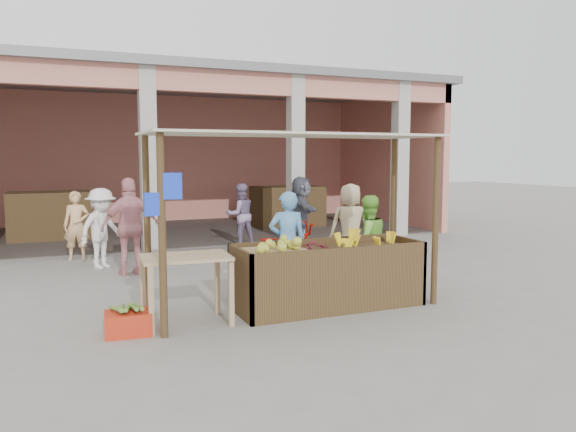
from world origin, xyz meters
name	(u,v)px	position (x,y,z in m)	size (l,w,h in m)	color
ground	(295,310)	(0.00, 0.00, 0.00)	(60.00, 60.00, 0.00)	slate
market_building	(167,134)	(0.05, 8.93, 2.70)	(14.40, 6.40, 4.20)	tan
fruit_stall	(328,278)	(0.50, 0.00, 0.40)	(2.60, 0.95, 0.80)	brown
stall_awning	(292,164)	(-0.01, 0.06, 1.98)	(4.09, 1.35, 2.39)	brown
banana_heap	(364,241)	(1.04, -0.05, 0.90)	(1.07, 0.58, 0.19)	yellow
melon_tray	(276,247)	(-0.29, -0.03, 0.90)	(0.79, 0.68, 0.21)	#9F8252
berry_heap	(312,245)	(0.27, 0.04, 0.88)	(0.48, 0.39, 0.15)	maroon
side_table	(186,267)	(-1.49, -0.03, 0.72)	(1.11, 0.78, 0.87)	tan
papaya_pile	(186,248)	(-1.49, -0.03, 0.96)	(0.63, 0.36, 0.18)	#568B2D
red_crate	(128,323)	(-2.22, -0.19, 0.14)	(0.53, 0.38, 0.28)	red
plantain_bundle	(128,308)	(-2.22, -0.19, 0.32)	(0.42, 0.29, 0.08)	olive
produce_sacks	(306,233)	(2.58, 5.20, 0.26)	(0.87, 0.65, 0.53)	maroon
vendor_blue	(287,239)	(0.29, 0.96, 0.83)	(0.63, 0.46, 1.67)	#5FA0DC
vendor_green	(367,239)	(1.66, 0.88, 0.77)	(0.74, 0.43, 1.55)	#87DC4A
motorcycle	(281,249)	(0.61, 1.99, 0.50)	(1.92, 0.66, 1.00)	#9F0F04
shopper_a	(101,225)	(-2.14, 4.10, 0.81)	(1.04, 0.52, 1.62)	white
shopper_b	(131,223)	(-1.72, 3.25, 0.92)	(1.08, 0.57, 1.83)	#D7898E
shopper_c	(350,221)	(2.20, 2.41, 0.87)	(0.84, 0.55, 1.75)	tan
shopper_d	(301,209)	(2.46, 5.22, 0.85)	(1.58, 0.65, 1.71)	#4E515D
shopper_e	(76,224)	(-2.53, 5.19, 0.72)	(0.54, 0.41, 1.45)	#DDAA75
shopper_f	(240,212)	(1.08, 5.62, 0.80)	(0.78, 0.45, 1.59)	gray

